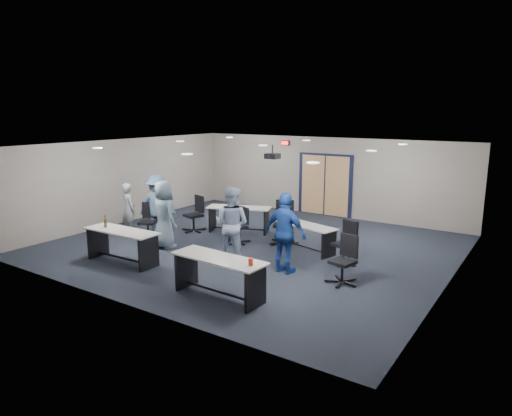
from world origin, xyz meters
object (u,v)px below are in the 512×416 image
Objects in this scene: table_front_right at (219,270)px; table_front_left at (122,240)px; person_back at (157,205)px; person_gray at (129,210)px; table_back_left at (239,215)px; table_back_right at (306,233)px; person_plaid at (164,215)px; chair_back_b at (238,225)px; person_lightblue at (232,224)px; chair_loose_right at (343,260)px; chair_back_d at (344,243)px; person_navy at (285,233)px; chair_back_a at (193,214)px; chair_back_c at (284,223)px; chair_loose_left at (147,221)px.

table_front_left is at bearing 176.53° from table_front_right.
person_gray is at bearing 22.33° from person_back.
table_back_right is (2.55, -0.56, -0.05)m from table_back_left.
table_front_right is at bearing 166.98° from person_plaid.
person_plaid is 1.26m from person_back.
person_lightblue reaches higher than chair_back_b.
chair_loose_right is (1.71, 2.00, -0.04)m from table_front_right.
table_front_right is 4.92m from table_back_left.
chair_back_d is (1.23, 3.21, -0.04)m from table_front_right.
chair_loose_right is 0.56× the size of person_navy.
table_front_right is at bearing -95.26° from chair_back_d.
person_plaid is (0.47, -1.68, 0.36)m from chair_back_a.
chair_loose_right reaches higher than table_back_left.
table_front_left reaches higher than chair_loose_right.
person_back is (-6.00, 0.56, 0.38)m from chair_loose_right.
table_front_left is 1.93× the size of chair_loose_right.
chair_back_d reaches higher than table_back_right.
person_navy reaches higher than table_back_left.
chair_back_d is at bearing -40.73° from chair_back_c.
person_back is (-1.04, 2.21, 0.34)m from table_front_left.
table_front_left is 5.30m from chair_back_d.
chair_loose_right is at bearing 1.29° from chair_back_a.
table_back_left is 1.93× the size of chair_loose_right.
chair_loose_left is (-4.33, -1.44, 0.03)m from table_back_right.
person_back is (0.63, 0.50, 0.11)m from person_gray.
table_front_left reaches higher than chair_back_a.
table_back_left is 4.80m from chair_loose_right.
chair_loose_left is at bearing -97.95° from chair_back_a.
table_front_left is 1.10× the size of table_back_right.
table_front_left is at bearing -91.46° from chair_back_b.
chair_loose_right is at bearing -159.16° from person_gray.
table_back_left is at bearing 47.27° from chair_back_a.
chair_loose_left is (-5.57, -1.00, -0.01)m from chair_back_d.
chair_loose_right is 5.00m from person_plaid.
chair_loose_right is (3.60, -1.23, 0.02)m from chair_back_b.
chair_back_c is at bearing -124.66° from person_plaid.
person_navy is (-0.87, -1.29, 0.40)m from chair_back_d.
table_back_right is (3.24, 3.29, -0.08)m from table_front_left.
table_front_right is 1.13× the size of person_plaid.
chair_back_b is 0.55× the size of person_back.
chair_back_b is 2.52m from person_back.
table_back_right is at bearing -134.82° from person_plaid.
person_navy is (3.61, 1.56, 0.36)m from table_front_left.
chair_back_d is at bearing 23.25° from chair_back_b.
person_plaid and person_back have the same top height.
chair_back_d is 0.57× the size of person_back.
chair_back_a is (-3.74, 3.50, -0.02)m from table_front_right.
table_front_left is 5.22m from chair_loose_right.
table_front_left is 3.91m from table_back_left.
person_gray is 0.86× the size of person_lightblue.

